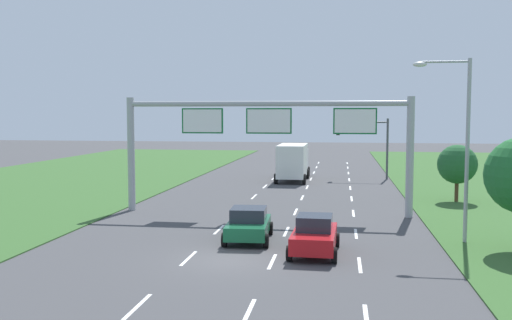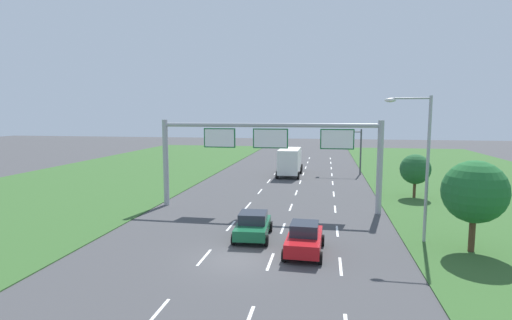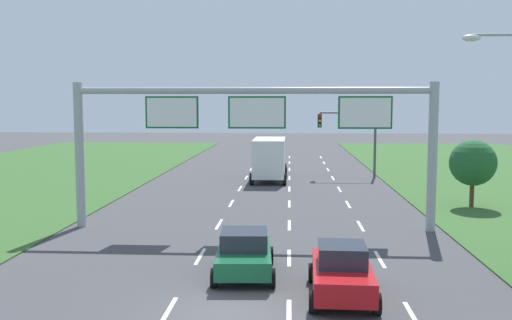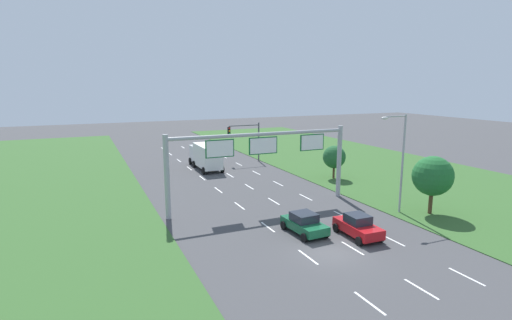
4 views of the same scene
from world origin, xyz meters
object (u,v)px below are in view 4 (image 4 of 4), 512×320
at_px(traffic_light_mast, 246,135).
at_px(car_near_red, 304,223).
at_px(car_lead_silver, 358,226).
at_px(street_lamp, 400,155).
at_px(box_truck, 206,155).
at_px(roadside_tree_near, 433,176).
at_px(sign_gantry, 262,153).
at_px(roadside_tree_mid, 334,157).

bearing_deg(traffic_light_mast, car_near_red, -103.63).
height_order(car_lead_silver, street_lamp, street_lamp).
xyz_separation_m(box_truck, roadside_tree_near, (12.10, -25.70, 1.57)).
bearing_deg(sign_gantry, street_lamp, -33.87).
height_order(car_near_red, roadside_tree_near, roadside_tree_near).
height_order(sign_gantry, street_lamp, street_lamp).
relative_size(street_lamp, roadside_tree_mid, 2.16).
relative_size(box_truck, roadside_tree_near, 1.59).
height_order(box_truck, street_lamp, street_lamp).
bearing_deg(street_lamp, car_lead_silver, -154.78).
xyz_separation_m(car_near_red, roadside_tree_near, (12.12, -0.50, 2.56)).
xyz_separation_m(car_near_red, box_truck, (0.03, 25.20, 0.99)).
xyz_separation_m(box_truck, roadside_tree_mid, (12.07, -11.52, 0.83)).
xyz_separation_m(traffic_light_mast, roadside_tree_near, (5.55, -27.62, -0.53)).
height_order(traffic_light_mast, roadside_tree_mid, traffic_light_mast).
height_order(box_truck, roadside_tree_near, roadside_tree_near).
bearing_deg(roadside_tree_near, car_near_red, 177.64).
bearing_deg(box_truck, traffic_light_mast, 16.63).
bearing_deg(roadside_tree_near, box_truck, 115.20).
xyz_separation_m(car_lead_silver, roadside_tree_near, (8.91, 1.66, 2.54)).
relative_size(car_near_red, car_lead_silver, 1.01).
distance_m(car_near_red, sign_gantry, 8.45).
bearing_deg(traffic_light_mast, roadside_tree_near, -78.64).
bearing_deg(street_lamp, car_near_red, -174.87).
distance_m(sign_gantry, roadside_tree_mid, 13.88).
distance_m(traffic_light_mast, roadside_tree_mid, 14.59).
height_order(car_lead_silver, roadside_tree_near, roadside_tree_near).
xyz_separation_m(car_lead_silver, street_lamp, (6.43, 3.03, 4.28)).
distance_m(sign_gantry, traffic_light_mast, 20.86).
distance_m(box_truck, traffic_light_mast, 7.14).
relative_size(box_truck, street_lamp, 0.94).
relative_size(box_truck, roadside_tree_mid, 2.04).
bearing_deg(roadside_tree_mid, street_lamp, -100.87).
bearing_deg(car_near_red, roadside_tree_mid, 45.43).
bearing_deg(box_truck, sign_gantry, -89.91).
bearing_deg(traffic_light_mast, sign_gantry, -108.50).
bearing_deg(roadside_tree_mid, car_lead_silver, -119.30).
height_order(traffic_light_mast, roadside_tree_near, traffic_light_mast).
distance_m(sign_gantry, roadside_tree_near, 14.57).
height_order(box_truck, traffic_light_mast, traffic_light_mast).
relative_size(sign_gantry, street_lamp, 2.03).
bearing_deg(box_truck, roadside_tree_near, -64.49).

